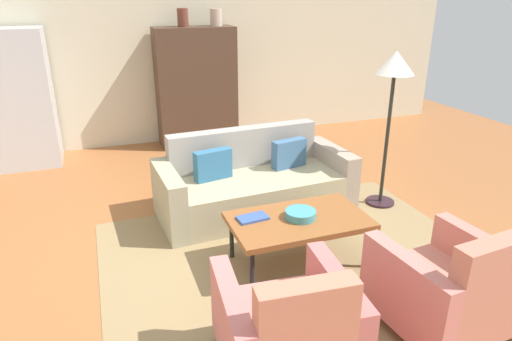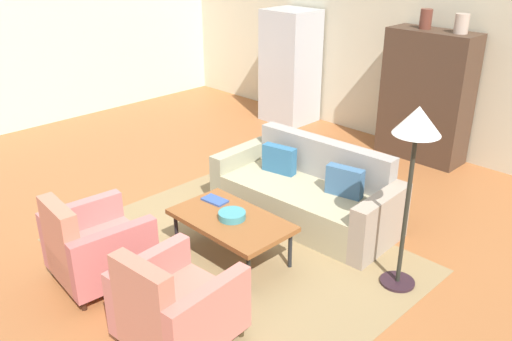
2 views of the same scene
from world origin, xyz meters
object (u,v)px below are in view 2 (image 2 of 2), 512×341
Objects in this scene: coffee_table at (231,221)px; armchair_left at (93,248)px; cabinet at (426,96)px; refrigerator at (290,67)px; fruit_bowl at (232,215)px; armchair_right at (173,309)px; vase_tall at (426,19)px; vase_round at (462,24)px; floor_lamp at (416,138)px; couch at (309,194)px; book_stack at (215,200)px.

coffee_table is 1.32m from armchair_left.
refrigerator is (-2.44, -0.10, 0.03)m from cabinet.
refrigerator is at bearing 124.69° from fruit_bowl.
armchair_right is 5.19m from vase_tall.
armchair_right is at bearing -86.55° from vase_round.
floor_lamp reaches higher than coffee_table.
fruit_bowl is at bearing 67.03° from armchair_left.
vase_round is 2.97m from refrigerator.
coffee_table is 0.65× the size of refrigerator.
floor_lamp is (1.42, -0.39, 1.16)m from couch.
book_stack is at bearing -58.93° from refrigerator.
coffee_table is 0.70× the size of floor_lamp.
armchair_left is 1.21m from armchair_right.
couch is 8.73× the size of vase_round.
cabinet reaches higher than floor_lamp.
vase_round is at bearing 0.00° from vase_tall.
vase_tall is 1.05× the size of vase_round.
cabinet is 0.97× the size of refrigerator.
vase_round is (0.32, 2.52, 1.63)m from couch.
refrigerator is at bearing 144.16° from floor_lamp.
coffee_table is 0.40m from book_stack.
refrigerator reaches higher than floor_lamp.
vase_round is at bearing -100.36° from couch.
armchair_right is (0.61, -1.17, -0.06)m from coffee_table.
book_stack is (-0.99, 1.29, 0.11)m from armchair_right.
cabinet is (-0.64, 4.88, 0.56)m from armchair_right.
armchair_left is at bearing -68.54° from refrigerator.
floor_lamp is (3.90, -2.82, 0.52)m from refrigerator.
book_stack is 0.15× the size of refrigerator.
cabinet is 1.04m from vase_tall.
vase_tall reaches higher than couch.
refrigerator is (-2.79, -0.10, -1.00)m from vase_round.
vase_tall is 0.50m from vase_round.
vase_round is at bearing 84.41° from armchair_left.
cabinet is at bearing 88.44° from armchair_left.
refrigerator reaches higher than couch.
floor_lamp is at bearing 29.45° from fruit_bowl.
fruit_bowl is 3.99m from vase_round.
cabinet is 1.08m from vase_round.
cabinet is at bearing 90.59° from coffee_table.
coffee_table is 4.02m from vase_round.
armchair_left reaches higher than couch.
vase_tall is (-0.19, 3.71, 1.52)m from coffee_table.
refrigerator reaches higher than cabinet.
fruit_bowl is 0.42m from book_stack.
book_stack is 3.94m from vase_round.
floor_lamp is at bearing -61.17° from vase_tall.
floor_lamp is at bearing -35.84° from refrigerator.
armchair_left is at bearing -99.83° from book_stack.
couch is 1.25× the size of floor_lamp.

